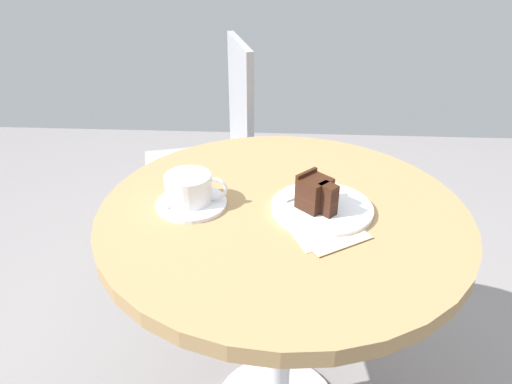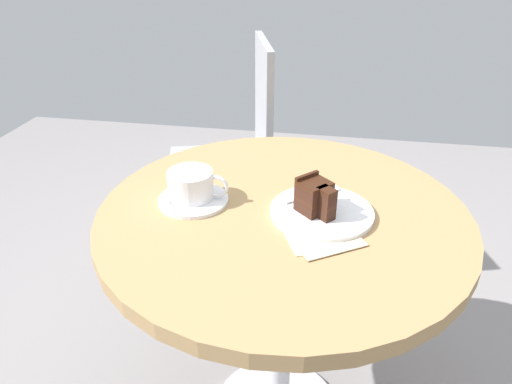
# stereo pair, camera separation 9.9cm
# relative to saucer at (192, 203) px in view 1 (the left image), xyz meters

# --- Properties ---
(cafe_table) EXTENTS (0.82, 0.82, 0.72)m
(cafe_table) POSITION_rel_saucer_xyz_m (0.20, 0.01, -0.12)
(cafe_table) COLOR #A37F51
(cafe_table) RESTS_ON ground
(saucer) EXTENTS (0.16, 0.16, 0.01)m
(saucer) POSITION_rel_saucer_xyz_m (0.00, 0.00, 0.00)
(saucer) COLOR white
(saucer) RESTS_ON cafe_table
(coffee_cup) EXTENTS (0.14, 0.10, 0.06)m
(coffee_cup) POSITION_rel_saucer_xyz_m (-0.00, 0.00, 0.04)
(coffee_cup) COLOR white
(coffee_cup) RESTS_ON saucer
(teaspoon) EXTENTS (0.02, 0.10, 0.00)m
(teaspoon) POSITION_rel_saucer_xyz_m (-0.04, 0.03, 0.01)
(teaspoon) COLOR silver
(teaspoon) RESTS_ON saucer
(cake_plate) EXTENTS (0.22, 0.22, 0.01)m
(cake_plate) POSITION_rel_saucer_xyz_m (0.29, -0.00, 0.00)
(cake_plate) COLOR white
(cake_plate) RESTS_ON cafe_table
(cake_slice) EXTENTS (0.09, 0.09, 0.08)m
(cake_slice) POSITION_rel_saucer_xyz_m (0.27, -0.01, 0.04)
(cake_slice) COLOR #381E14
(cake_slice) RESTS_ON cake_plate
(fork) EXTENTS (0.12, 0.10, 0.00)m
(fork) POSITION_rel_saucer_xyz_m (0.28, 0.06, 0.01)
(fork) COLOR silver
(fork) RESTS_ON cake_plate
(napkin) EXTENTS (0.19, 0.20, 0.00)m
(napkin) POSITION_rel_saucer_xyz_m (0.29, -0.08, -0.00)
(napkin) COLOR beige
(napkin) RESTS_ON cafe_table
(cafe_chair) EXTENTS (0.47, 0.47, 0.93)m
(cafe_chair) POSITION_rel_saucer_xyz_m (-0.04, 0.70, -0.17)
(cafe_chair) COLOR #9E9EA3
(cafe_chair) RESTS_ON ground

